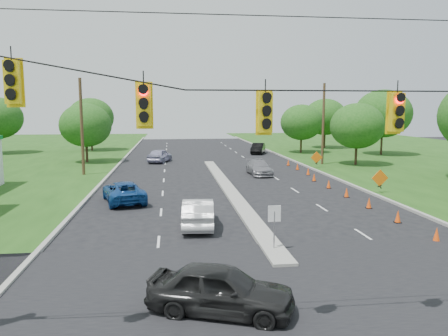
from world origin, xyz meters
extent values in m
plane|color=black|center=(0.00, 0.00, 0.00)|extent=(160.00, 160.00, 0.00)
cube|color=black|center=(0.00, 0.00, 0.00)|extent=(160.00, 14.00, 0.02)
cube|color=gray|center=(-10.10, 30.00, 0.00)|extent=(0.25, 110.00, 0.16)
cube|color=gray|center=(10.10, 30.00, 0.00)|extent=(0.25, 110.00, 0.16)
cube|color=gray|center=(0.00, 21.00, 0.00)|extent=(1.00, 34.00, 0.18)
cylinder|color=gray|center=(0.00, 6.00, 0.90)|extent=(0.06, 0.06, 1.80)
cube|color=white|center=(0.00, 6.00, 1.70)|extent=(0.55, 0.04, 0.70)
cylinder|color=black|center=(0.00, -1.00, 7.00)|extent=(24.00, 0.04, 0.04)
cube|color=yellow|center=(-8.00, -1.00, 6.75)|extent=(0.34, 0.24, 1.00)
cube|color=yellow|center=(-5.00, -1.00, 6.22)|extent=(0.34, 0.24, 1.00)
cube|color=yellow|center=(-2.00, -1.00, 6.05)|extent=(0.34, 0.24, 1.00)
cube|color=yellow|center=(1.50, -1.00, 6.05)|extent=(0.34, 0.24, 1.00)
cylinder|color=#422D1C|center=(-12.50, 30.00, 4.50)|extent=(0.28, 0.28, 9.00)
cylinder|color=#422D1C|center=(12.50, 35.00, 4.50)|extent=(0.28, 0.28, 9.00)
cone|color=#FF4E0E|center=(7.87, 6.50, 0.35)|extent=(0.32, 0.32, 0.70)
cone|color=#FF4E0E|center=(7.87, 10.00, 0.35)|extent=(0.32, 0.32, 0.70)
cone|color=#FF4E0E|center=(7.87, 13.50, 0.35)|extent=(0.32, 0.32, 0.70)
cone|color=#FF4E0E|center=(7.87, 17.00, 0.35)|extent=(0.32, 0.32, 0.70)
cone|color=#FF4E0E|center=(7.87, 20.50, 0.35)|extent=(0.32, 0.32, 0.70)
cone|color=#FF4E0E|center=(7.87, 24.00, 0.35)|extent=(0.32, 0.32, 0.70)
cone|color=#FF4E0E|center=(8.47, 27.50, 0.35)|extent=(0.32, 0.32, 0.70)
cone|color=#FF4E0E|center=(8.47, 31.00, 0.35)|extent=(0.32, 0.32, 0.70)
cone|color=#FF4E0E|center=(8.47, 34.50, 0.35)|extent=(0.32, 0.32, 0.70)
cube|color=black|center=(10.80, 18.00, 0.55)|extent=(0.06, 0.58, 0.26)
cube|color=black|center=(10.80, 18.00, 0.55)|extent=(0.06, 0.58, 0.26)
cube|color=orange|center=(10.80, 18.00, 1.15)|extent=(1.27, 0.05, 1.27)
cube|color=black|center=(10.80, 32.00, 0.55)|extent=(0.06, 0.58, 0.26)
cube|color=black|center=(10.80, 32.00, 0.55)|extent=(0.06, 0.58, 0.26)
cube|color=orange|center=(10.80, 32.00, 1.15)|extent=(1.27, 0.05, 1.27)
cylinder|color=black|center=(-14.00, 40.00, 1.26)|extent=(0.28, 0.28, 2.52)
ellipsoid|color=#194C14|center=(-14.00, 40.00, 4.34)|extent=(5.88, 5.88, 5.04)
cylinder|color=black|center=(-16.00, 55.00, 1.44)|extent=(0.28, 0.28, 2.88)
ellipsoid|color=#194C14|center=(-16.00, 55.00, 4.96)|extent=(6.72, 6.72, 5.76)
cylinder|color=black|center=(16.00, 34.00, 1.26)|extent=(0.28, 0.28, 2.52)
ellipsoid|color=#194C14|center=(16.00, 34.00, 4.34)|extent=(5.88, 5.88, 5.04)
cylinder|color=black|center=(24.00, 44.00, 1.62)|extent=(0.28, 0.28, 3.24)
ellipsoid|color=#194C14|center=(24.00, 44.00, 5.58)|extent=(7.56, 7.56, 6.48)
cylinder|color=black|center=(20.00, 55.00, 1.44)|extent=(0.28, 0.28, 2.88)
ellipsoid|color=#194C14|center=(20.00, 55.00, 4.96)|extent=(6.72, 6.72, 5.76)
cylinder|color=black|center=(14.00, 48.00, 1.26)|extent=(0.28, 0.28, 2.52)
ellipsoid|color=#194C14|center=(14.00, 48.00, 4.34)|extent=(5.88, 5.88, 5.04)
imported|color=black|center=(-2.94, 0.59, 0.76)|extent=(4.78, 3.21, 1.51)
imported|color=#BBBBBB|center=(-2.99, 10.54, 0.75)|extent=(1.90, 4.65, 1.50)
imported|color=navy|center=(-7.51, 17.23, 0.71)|extent=(3.54, 5.52, 1.42)
imported|color=gray|center=(3.90, 28.21, 0.68)|extent=(2.02, 4.72, 1.36)
imported|color=#9D9AB9|center=(-5.64, 39.39, 0.79)|extent=(3.18, 4.99, 1.58)
imported|color=black|center=(7.75, 47.65, 0.75)|extent=(2.95, 4.80, 1.49)
camera|label=1|loc=(-4.38, -11.85, 6.12)|focal=35.00mm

